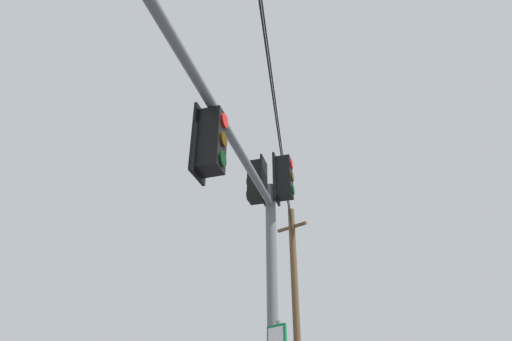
% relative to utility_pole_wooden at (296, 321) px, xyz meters
% --- Properties ---
extents(signal_mast_assembly, '(4.05, 4.99, 6.62)m').
position_rel_utility_pole_wooden_xyz_m(signal_mast_assembly, '(-5.87, -10.19, -0.63)').
color(signal_mast_assembly, slate).
rests_on(signal_mast_assembly, ground).
extents(utility_pole_wooden, '(0.87, 1.46, 10.48)m').
position_rel_utility_pole_wooden_xyz_m(utility_pole_wooden, '(0.00, 0.00, 0.00)').
color(utility_pole_wooden, brown).
rests_on(utility_pole_wooden, ground).
extents(overhead_wire_span, '(11.60, 20.74, 1.41)m').
position_rel_utility_pole_wooden_xyz_m(overhead_wire_span, '(-5.79, -10.36, 4.52)').
color(overhead_wire_span, black).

